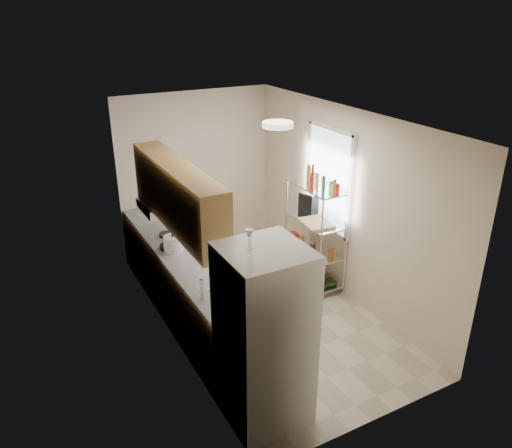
{
  "coord_description": "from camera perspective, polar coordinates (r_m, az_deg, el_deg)",
  "views": [
    {
      "loc": [
        -2.76,
        -4.93,
        3.75
      ],
      "look_at": [
        0.03,
        0.25,
        1.17
      ],
      "focal_mm": 35.0,
      "sensor_mm": 36.0,
      "label": 1
    }
  ],
  "objects": [
    {
      "name": "frying_pan_small",
      "position": [
        6.83,
        -10.17,
        -1.21
      ],
      "size": [
        0.23,
        0.23,
        0.04
      ],
      "primitive_type": "cylinder",
      "rotation": [
        0.0,
        0.0,
        -0.12
      ],
      "color": "black",
      "rests_on": "counter_run"
    },
    {
      "name": "range_hood",
      "position": [
        6.53,
        -10.71,
        2.06
      ],
      "size": [
        0.5,
        0.6,
        0.12
      ],
      "primitive_type": "cube",
      "color": "#B7BABC",
      "rests_on": "room"
    },
    {
      "name": "bakers_rack",
      "position": [
        6.96,
        6.92,
        1.19
      ],
      "size": [
        0.45,
        0.9,
        1.73
      ],
      "color": "silver",
      "rests_on": "ground"
    },
    {
      "name": "room",
      "position": [
        6.16,
        0.88,
        0.23
      ],
      "size": [
        2.52,
        4.42,
        2.62
      ],
      "color": "beige",
      "rests_on": "ground"
    },
    {
      "name": "window",
      "position": [
        6.97,
        8.33,
        5.02
      ],
      "size": [
        0.06,
        1.0,
        1.46
      ],
      "primitive_type": "cube",
      "color": "white",
      "rests_on": "room"
    },
    {
      "name": "frying_pan_large",
      "position": [
        6.5,
        -9.77,
        -2.49
      ],
      "size": [
        0.32,
        0.32,
        0.05
      ],
      "primitive_type": "cylinder",
      "rotation": [
        0.0,
        0.0,
        -0.24
      ],
      "color": "black",
      "rests_on": "counter_run"
    },
    {
      "name": "espresso_machine",
      "position": [
        7.25,
        6.02,
        2.55
      ],
      "size": [
        0.23,
        0.29,
        0.29
      ],
      "primitive_type": "cube",
      "rotation": [
        0.0,
        0.0,
        0.31
      ],
      "color": "black",
      "rests_on": "bakers_rack"
    },
    {
      "name": "ceiling_dome",
      "position": [
        5.52,
        2.5,
        11.29
      ],
      "size": [
        0.34,
        0.34,
        0.05
      ],
      "primitive_type": "cylinder",
      "color": "white",
      "rests_on": "room"
    },
    {
      "name": "storage_bag",
      "position": [
        7.33,
        4.3,
        -1.53
      ],
      "size": [
        0.1,
        0.14,
        0.15
      ],
      "primitive_type": "cube",
      "rotation": [
        0.0,
        0.0,
        -0.06
      ],
      "color": "#A92014",
      "rests_on": "bakers_rack"
    },
    {
      "name": "wine_glass_b",
      "position": [
        4.27,
        -0.84,
        -1.76
      ],
      "size": [
        0.07,
        0.07,
        0.19
      ],
      "primitive_type": null,
      "color": "silver",
      "rests_on": "refrigerator"
    },
    {
      "name": "counter_run",
      "position": [
        6.57,
        -8.13,
        -6.75
      ],
      "size": [
        0.63,
        3.51,
        0.9
      ],
      "color": "#B18B4B",
      "rests_on": "ground"
    },
    {
      "name": "cutting_board",
      "position": [
        6.86,
        6.9,
        0.11
      ],
      "size": [
        0.42,
        0.51,
        0.03
      ],
      "primitive_type": "cube",
      "rotation": [
        0.0,
        0.0,
        -0.13
      ],
      "color": "tan",
      "rests_on": "bakers_rack"
    },
    {
      "name": "wine_glass_a",
      "position": [
        4.29,
        -0.68,
        -1.71
      ],
      "size": [
        0.06,
        0.06,
        0.18
      ],
      "primitive_type": null,
      "color": "silver",
      "rests_on": "refrigerator"
    },
    {
      "name": "refrigerator",
      "position": [
        4.79,
        0.92,
        -12.72
      ],
      "size": [
        0.75,
        0.75,
        1.83
      ],
      "primitive_type": "cube",
      "color": "white",
      "rests_on": "ground"
    },
    {
      "name": "rice_cooker",
      "position": [
        6.39,
        -9.46,
        -2.21
      ],
      "size": [
        0.24,
        0.24,
        0.2
      ],
      "primitive_type": "cylinder",
      "color": "silver",
      "rests_on": "counter_run"
    },
    {
      "name": "upper_cabinets",
      "position": [
        5.66,
        -8.99,
        3.3
      ],
      "size": [
        0.33,
        2.2,
        0.72
      ],
      "primitive_type": "cube",
      "color": "#B18B4B",
      "rests_on": "room"
    }
  ]
}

